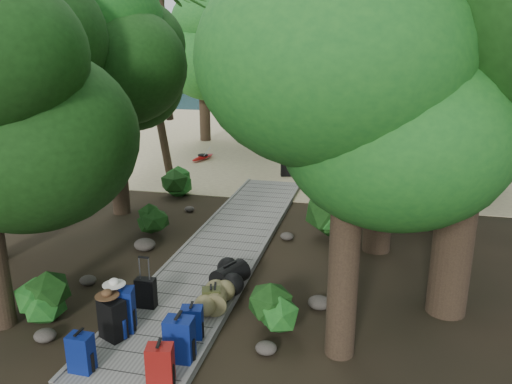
% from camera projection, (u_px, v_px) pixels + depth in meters
% --- Properties ---
extents(ground, '(120.00, 120.00, 0.00)m').
position_uv_depth(ground, '(216.00, 261.00, 11.87)').
color(ground, black).
rests_on(ground, ground).
extents(sand_beach, '(40.00, 22.00, 0.02)m').
position_uv_depth(sand_beach, '(308.00, 140.00, 26.79)').
color(sand_beach, '#CEBF8B').
rests_on(sand_beach, ground).
extents(distant_hill, '(32.00, 16.00, 12.00)m').
position_uv_depth(distant_hill, '(38.00, 84.00, 65.57)').
color(distant_hill, black).
rests_on(distant_hill, ground).
extents(boardwalk, '(2.00, 12.00, 0.12)m').
position_uv_depth(boardwalk, '(228.00, 243.00, 12.79)').
color(boardwalk, gray).
rests_on(boardwalk, ground).
extents(backpack_left_a, '(0.37, 0.26, 0.68)m').
position_uv_depth(backpack_left_a, '(81.00, 351.00, 7.59)').
color(backpack_left_a, navy).
rests_on(backpack_left_a, boardwalk).
extents(backpack_left_b, '(0.51, 0.45, 0.79)m').
position_uv_depth(backpack_left_b, '(112.00, 317.00, 8.44)').
color(backpack_left_b, black).
rests_on(backpack_left_b, boardwalk).
extents(backpack_left_c, '(0.54, 0.45, 0.87)m').
position_uv_depth(backpack_left_c, '(120.00, 308.00, 8.66)').
color(backpack_left_c, navy).
rests_on(backpack_left_c, boardwalk).
extents(backpack_right_a, '(0.44, 0.35, 0.69)m').
position_uv_depth(backpack_right_a, '(160.00, 363.00, 7.30)').
color(backpack_right_a, maroon).
rests_on(backpack_right_a, boardwalk).
extents(backpack_right_b, '(0.46, 0.34, 0.81)m').
position_uv_depth(backpack_right_b, '(179.00, 337.00, 7.84)').
color(backpack_right_b, navy).
rests_on(backpack_right_b, boardwalk).
extents(backpack_right_c, '(0.41, 0.32, 0.62)m').
position_uv_depth(backpack_right_c, '(192.00, 321.00, 8.49)').
color(backpack_right_c, navy).
rests_on(backpack_right_c, boardwalk).
extents(backpack_right_d, '(0.40, 0.34, 0.52)m').
position_uv_depth(backpack_right_d, '(211.00, 299.00, 9.32)').
color(backpack_right_d, '#3A401D').
rests_on(backpack_right_d, boardwalk).
extents(duffel_right_khaki, '(0.60, 0.75, 0.44)m').
position_uv_depth(duffel_right_khaki, '(215.00, 298.00, 9.44)').
color(duffel_right_khaki, olive).
rests_on(duffel_right_khaki, boardwalk).
extents(duffel_right_black, '(0.75, 0.90, 0.49)m').
position_uv_depth(duffel_right_black, '(230.00, 276.00, 10.28)').
color(duffel_right_black, black).
rests_on(duffel_right_black, boardwalk).
extents(suitcase_on_boardwalk, '(0.39, 0.22, 0.58)m').
position_uv_depth(suitcase_on_boardwalk, '(146.00, 293.00, 9.48)').
color(suitcase_on_boardwalk, black).
rests_on(suitcase_on_boardwalk, boardwalk).
extents(lone_suitcase_on_sand, '(0.46, 0.35, 0.64)m').
position_uv_depth(lone_suitcase_on_sand, '(286.00, 168.00, 19.41)').
color(lone_suitcase_on_sand, black).
rests_on(lone_suitcase_on_sand, sand_beach).
extents(hat_brown, '(0.40, 0.40, 0.12)m').
position_uv_depth(hat_brown, '(107.00, 293.00, 8.32)').
color(hat_brown, '#51351E').
rests_on(hat_brown, backpack_left_b).
extents(hat_white, '(0.40, 0.40, 0.13)m').
position_uv_depth(hat_white, '(114.00, 281.00, 8.53)').
color(hat_white, silver).
rests_on(hat_white, backpack_left_c).
extents(kayak, '(1.48, 3.30, 0.32)m').
position_uv_depth(kayak, '(203.00, 156.00, 22.18)').
color(kayak, '#A30E0E').
rests_on(kayak, sand_beach).
extents(sun_lounger, '(1.30, 1.98, 0.61)m').
position_uv_depth(sun_lounger, '(371.00, 162.00, 20.51)').
color(sun_lounger, silver).
rests_on(sun_lounger, sand_beach).
extents(tree_right_a, '(4.19, 4.19, 6.98)m').
position_uv_depth(tree_right_a, '(350.00, 147.00, 7.34)').
color(tree_right_a, black).
rests_on(tree_right_a, ground).
extents(tree_right_b, '(5.94, 5.94, 10.61)m').
position_uv_depth(tree_right_b, '(480.00, 22.00, 8.13)').
color(tree_right_b, black).
rests_on(tree_right_b, ground).
extents(tree_right_c, '(5.72, 5.72, 9.90)m').
position_uv_depth(tree_right_c, '(391.00, 45.00, 11.12)').
color(tree_right_c, black).
rests_on(tree_right_c, ground).
extents(tree_right_d, '(5.41, 5.41, 9.92)m').
position_uv_depth(tree_right_d, '(477.00, 44.00, 12.46)').
color(tree_right_d, black).
rests_on(tree_right_d, ground).
extents(tree_right_e, '(5.23, 5.23, 9.41)m').
position_uv_depth(tree_right_e, '(417.00, 53.00, 15.75)').
color(tree_right_e, black).
rests_on(tree_right_e, ground).
extents(tree_right_f, '(6.00, 6.00, 10.71)m').
position_uv_depth(tree_right_f, '(464.00, 33.00, 17.74)').
color(tree_right_f, black).
rests_on(tree_right_f, ground).
extents(tree_left_c, '(4.26, 4.26, 7.41)m').
position_uv_depth(tree_left_c, '(112.00, 90.00, 14.24)').
color(tree_left_c, black).
rests_on(tree_left_c, ground).
extents(tree_back_a, '(5.76, 5.76, 9.97)m').
position_uv_depth(tree_back_a, '(270.00, 44.00, 24.87)').
color(tree_back_a, black).
rests_on(tree_back_a, ground).
extents(tree_back_b, '(5.96, 5.96, 10.65)m').
position_uv_depth(tree_back_b, '(352.00, 37.00, 24.54)').
color(tree_back_b, black).
rests_on(tree_back_b, ground).
extents(tree_back_c, '(4.87, 4.87, 8.77)m').
position_uv_depth(tree_back_c, '(405.00, 57.00, 23.91)').
color(tree_back_c, black).
rests_on(tree_back_c, ground).
extents(tree_back_d, '(4.86, 4.86, 8.11)m').
position_uv_depth(tree_back_d, '(203.00, 63.00, 25.67)').
color(tree_back_d, black).
rests_on(tree_back_d, ground).
extents(palm_right_a, '(4.83, 4.83, 8.23)m').
position_uv_depth(palm_right_a, '(354.00, 73.00, 15.16)').
color(palm_right_a, '#113F12').
rests_on(palm_right_a, ground).
extents(palm_right_b, '(4.25, 4.25, 8.20)m').
position_uv_depth(palm_right_b, '(426.00, 67.00, 20.17)').
color(palm_right_b, '#113F12').
rests_on(palm_right_b, ground).
extents(palm_right_c, '(4.50, 4.50, 7.16)m').
position_uv_depth(palm_right_c, '(350.00, 77.00, 22.37)').
color(palm_right_c, '#113F12').
rests_on(palm_right_c, ground).
extents(palm_left_a, '(4.21, 4.21, 6.70)m').
position_uv_depth(palm_left_a, '(159.00, 89.00, 18.54)').
color(palm_left_a, '#113F12').
rests_on(palm_left_a, ground).
extents(rock_left_a, '(0.39, 0.35, 0.21)m').
position_uv_depth(rock_left_a, '(45.00, 335.00, 8.63)').
color(rock_left_a, '#4C473F').
rests_on(rock_left_a, ground).
extents(rock_left_b, '(0.36, 0.33, 0.20)m').
position_uv_depth(rock_left_b, '(88.00, 280.00, 10.68)').
color(rock_left_b, '#4C473F').
rests_on(rock_left_b, ground).
extents(rock_left_c, '(0.55, 0.49, 0.30)m').
position_uv_depth(rock_left_c, '(145.00, 245.00, 12.45)').
color(rock_left_c, '#4C473F').
rests_on(rock_left_c, ground).
extents(rock_left_d, '(0.30, 0.27, 0.17)m').
position_uv_depth(rock_left_d, '(189.00, 209.00, 15.37)').
color(rock_left_d, '#4C473F').
rests_on(rock_left_d, ground).
extents(rock_right_a, '(0.37, 0.33, 0.20)m').
position_uv_depth(rock_right_a, '(266.00, 348.00, 8.28)').
color(rock_right_a, '#4C473F').
rests_on(rock_right_a, ground).
extents(rock_right_b, '(0.45, 0.41, 0.25)m').
position_uv_depth(rock_right_b, '(319.00, 303.00, 9.70)').
color(rock_right_b, '#4C473F').
rests_on(rock_right_b, ground).
extents(rock_right_c, '(0.36, 0.32, 0.20)m').
position_uv_depth(rock_right_c, '(287.00, 236.00, 13.14)').
color(rock_right_c, '#4C473F').
rests_on(rock_right_c, ground).
extents(shrub_left_a, '(0.97, 0.97, 0.87)m').
position_uv_depth(shrub_left_a, '(42.00, 296.00, 9.29)').
color(shrub_left_a, '#18521B').
rests_on(shrub_left_a, ground).
extents(shrub_left_b, '(0.93, 0.93, 0.84)m').
position_uv_depth(shrub_left_b, '(148.00, 222.00, 13.27)').
color(shrub_left_b, '#18521B').
rests_on(shrub_left_b, ground).
extents(shrub_left_c, '(1.10, 1.10, 0.99)m').
position_uv_depth(shrub_left_c, '(176.00, 181.00, 16.90)').
color(shrub_left_c, '#18521B').
rests_on(shrub_left_c, ground).
extents(shrub_right_a, '(0.94, 0.94, 0.85)m').
position_uv_depth(shrub_right_a, '(273.00, 312.00, 8.77)').
color(shrub_right_a, '#18521B').
rests_on(shrub_right_a, ground).
extents(shrub_right_b, '(1.42, 1.42, 1.28)m').
position_uv_depth(shrub_right_b, '(326.00, 216.00, 13.04)').
color(shrub_right_b, '#18521B').
rests_on(shrub_right_b, ground).
extents(shrub_right_c, '(0.79, 0.79, 0.72)m').
position_uv_depth(shrub_right_c, '(318.00, 186.00, 16.87)').
color(shrub_right_c, '#18521B').
rests_on(shrub_right_c, ground).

